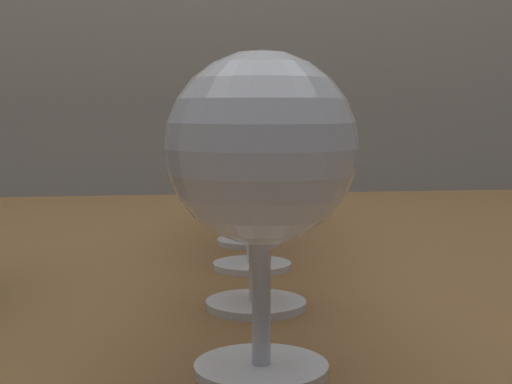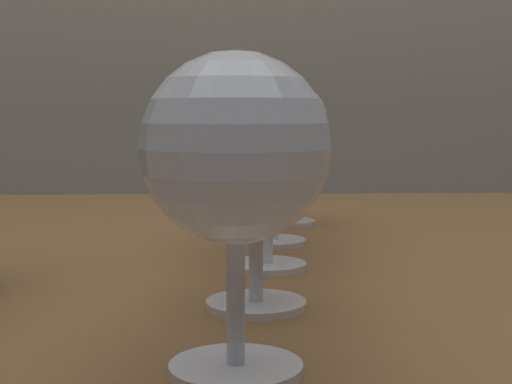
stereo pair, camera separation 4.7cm
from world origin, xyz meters
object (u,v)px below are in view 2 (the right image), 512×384
object	(u,v)px
wine_glass_cabernet	(267,143)
wine_glass_white	(274,122)
wine_glass_port	(235,156)
wine_glass_chardonnay	(290,123)
wine_glass_amber	(256,174)

from	to	relation	value
wine_glass_cabernet	wine_glass_white	world-z (taller)	wine_glass_white
wine_glass_port	wine_glass_chardonnay	size ratio (longest dim) A/B	0.99
wine_glass_chardonnay	wine_glass_amber	bearing A→B (deg)	-97.82
wine_glass_cabernet	wine_glass_amber	bearing A→B (deg)	-96.19
wine_glass_white	wine_glass_chardonnay	xyz separation A→B (m)	(0.02, 0.12, -0.00)
wine_glass_port	wine_glass_amber	distance (m)	0.12
wine_glass_amber	wine_glass_white	bearing A→B (deg)	83.96
wine_glass_amber	wine_glass_chardonnay	bearing A→B (deg)	82.18
wine_glass_port	wine_glass_white	distance (m)	0.35
wine_glass_white	wine_glass_chardonnay	size ratio (longest dim) A/B	1.05
wine_glass_port	wine_glass_cabernet	xyz separation A→B (m)	(0.03, 0.24, -0.00)
wine_glass_amber	wine_glass_white	distance (m)	0.23
wine_glass_cabernet	wine_glass_port	bearing A→B (deg)	-96.34
wine_glass_amber	wine_glass_chardonnay	size ratio (longest dim) A/B	0.85
wine_glass_amber	wine_glass_white	xyz separation A→B (m)	(0.02, 0.23, 0.03)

